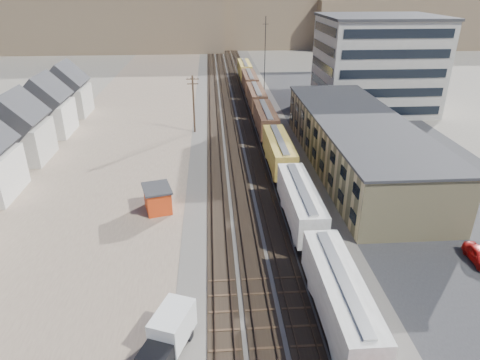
{
  "coord_description": "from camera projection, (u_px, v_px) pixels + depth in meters",
  "views": [
    {
      "loc": [
        -5.5,
        -30.88,
        24.57
      ],
      "look_at": [
        -2.32,
        15.0,
        3.0
      ],
      "focal_mm": 32.0,
      "sensor_mm": 36.0,
      "label": 1
    }
  ],
  "objects": [
    {
      "name": "utility_pole_north",
      "position": [
        194.0,
        103.0,
        73.82
      ],
      "size": [
        2.2,
        0.32,
        10.0
      ],
      "color": "#382619",
      "rests_on": "ground"
    },
    {
      "name": "box_truck",
      "position": [
        169.0,
        335.0,
        30.54
      ],
      "size": [
        4.0,
        6.09,
        3.05
      ],
      "color": "silver",
      "rests_on": "ground"
    },
    {
      "name": "maintenance_shed",
      "position": [
        158.0,
        198.0,
        49.74
      ],
      "size": [
        4.03,
        4.67,
        2.93
      ],
      "color": "red",
      "rests_on": "ground"
    },
    {
      "name": "hills_north",
      "position": [
        221.0,
        7.0,
        184.37
      ],
      "size": [
        265.0,
        80.0,
        32.0
      ],
      "color": "brown",
      "rests_on": "ground"
    },
    {
      "name": "asphalt_lot",
      "position": [
        376.0,
        141.0,
        71.65
      ],
      "size": [
        26.0,
        120.0,
        0.04
      ],
      "primitive_type": "cube",
      "color": "#232326",
      "rests_on": "ground"
    },
    {
      "name": "ground",
      "position": [
        277.0,
        279.0,
        38.67
      ],
      "size": [
        300.0,
        300.0,
        0.0
      ],
      "primitive_type": "plane",
      "color": "#6B6356",
      "rests_on": "ground"
    },
    {
      "name": "warehouse",
      "position": [
        357.0,
        142.0,
        60.63
      ],
      "size": [
        12.4,
        40.4,
        7.25
      ],
      "color": "tan",
      "rests_on": "ground"
    },
    {
      "name": "rail_tracks",
      "position": [
        237.0,
        118.0,
        83.75
      ],
      "size": [
        11.4,
        200.0,
        0.24
      ],
      "color": "black",
      "rests_on": "ground"
    },
    {
      "name": "freight_train",
      "position": [
        272.0,
        134.0,
        66.67
      ],
      "size": [
        3.0,
        119.74,
        4.46
      ],
      "color": "black",
      "rests_on": "ground"
    },
    {
      "name": "office_tower",
      "position": [
        376.0,
        64.0,
        86.12
      ],
      "size": [
        22.6,
        18.6,
        18.45
      ],
      "color": "#9E998E",
      "rests_on": "ground"
    },
    {
      "name": "parked_car_far",
      "position": [
        373.0,
        104.0,
        90.52
      ],
      "size": [
        2.77,
        4.42,
        1.4
      ],
      "primitive_type": "imported",
      "rotation": [
        0.0,
        0.0,
        -0.29
      ],
      "color": "white",
      "rests_on": "ground"
    },
    {
      "name": "ballast_bed",
      "position": [
        239.0,
        118.0,
        83.82
      ],
      "size": [
        18.0,
        200.0,
        0.06
      ],
      "primitive_type": "cube",
      "color": "#4C4742",
      "rests_on": "ground"
    },
    {
      "name": "parked_car_blue",
      "position": [
        388.0,
        121.0,
        79.25
      ],
      "size": [
        4.92,
        6.02,
        1.53
      ],
      "primitive_type": "imported",
      "rotation": [
        0.0,
        0.0,
        0.52
      ],
      "color": "navy",
      "rests_on": "ground"
    },
    {
      "name": "parked_car_red",
      "position": [
        479.0,
        256.0,
        40.79
      ],
      "size": [
        1.79,
        4.12,
        1.38
      ],
      "primitive_type": "imported",
      "rotation": [
        0.0,
        0.0,
        -0.04
      ],
      "color": "#AD1110",
      "rests_on": "ground"
    },
    {
      "name": "radio_mast",
      "position": [
        265.0,
        61.0,
        89.36
      ],
      "size": [
        1.2,
        0.16,
        18.0
      ],
      "color": "black",
      "rests_on": "ground"
    },
    {
      "name": "dirt_yard",
      "position": [
        128.0,
        137.0,
        73.54
      ],
      "size": [
        24.0,
        180.0,
        0.03
      ],
      "primitive_type": "cube",
      "color": "#766151",
      "rests_on": "ground"
    }
  ]
}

